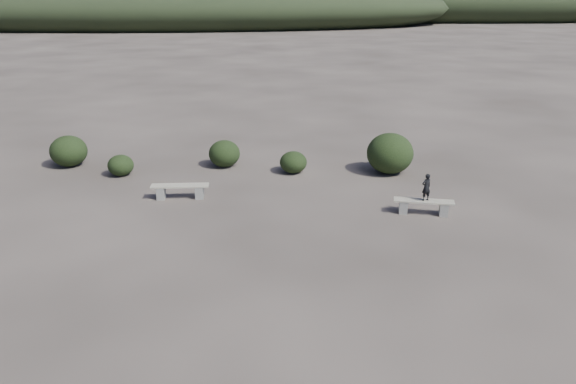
{
  "coord_description": "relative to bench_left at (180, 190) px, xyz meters",
  "views": [
    {
      "loc": [
        0.17,
        -12.18,
        7.0
      ],
      "look_at": [
        0.42,
        3.5,
        1.1
      ],
      "focal_mm": 35.0,
      "sensor_mm": 36.0,
      "label": 1
    }
  ],
  "objects": [
    {
      "name": "seated_person",
      "position": [
        8.04,
        -1.53,
        0.62
      ],
      "size": [
        0.38,
        0.33,
        0.89
      ],
      "primitive_type": "imported",
      "rotation": [
        0.0,
        0.0,
        3.57
      ],
      "color": "black",
      "rests_on": "bench_right"
    },
    {
      "name": "shrub_c",
      "position": [
        3.95,
        2.71,
        0.13
      ],
      "size": [
        1.06,
        1.06,
        0.85
      ],
      "primitive_type": "ellipsoid",
      "color": "black",
      "rests_on": "ground"
    },
    {
      "name": "ground",
      "position": [
        3.24,
        -5.87,
        -0.3
      ],
      "size": [
        1200.0,
        1200.0,
        0.0
      ],
      "primitive_type": "plane",
      "color": "#322B27",
      "rests_on": "ground"
    },
    {
      "name": "shrub_b",
      "position": [
        1.2,
        3.55,
        0.24
      ],
      "size": [
        1.25,
        1.25,
        1.07
      ],
      "primitive_type": "ellipsoid",
      "color": "black",
      "rests_on": "ground"
    },
    {
      "name": "shrub_f",
      "position": [
        -5.06,
        3.73,
        0.32
      ],
      "size": [
        1.46,
        1.46,
        1.24
      ],
      "primitive_type": "ellipsoid",
      "color": "black",
      "rests_on": "ground"
    },
    {
      "name": "bench_right",
      "position": [
        8.01,
        -1.52,
        -0.01
      ],
      "size": [
        1.93,
        0.73,
        0.47
      ],
      "rotation": [
        0.0,
        0.0,
        -0.18
      ],
      "color": "slate",
      "rests_on": "ground"
    },
    {
      "name": "shrub_a",
      "position": [
        -2.67,
        2.49,
        0.11
      ],
      "size": [
        0.99,
        0.99,
        0.81
      ],
      "primitive_type": "ellipsoid",
      "color": "black",
      "rests_on": "ground"
    },
    {
      "name": "shrub_d",
      "position": [
        7.68,
        2.64,
        0.49
      ],
      "size": [
        1.79,
        1.79,
        1.57
      ],
      "primitive_type": "ellipsoid",
      "color": "black",
      "rests_on": "ground"
    },
    {
      "name": "bench_left",
      "position": [
        0.0,
        0.0,
        0.0
      ],
      "size": [
        1.97,
        0.48,
        0.49
      ],
      "rotation": [
        0.0,
        0.0,
        0.04
      ],
      "color": "slate",
      "rests_on": "ground"
    }
  ]
}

